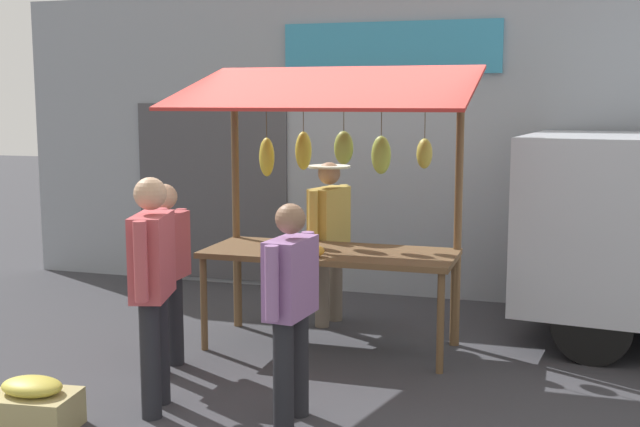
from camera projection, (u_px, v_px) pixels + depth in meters
name	position (u px, v px, depth m)	size (l,w,h in m)	color
ground_plane	(330.00, 347.00, 7.15)	(40.00, 40.00, 0.00)	#38383D
street_backdrop	(382.00, 144.00, 9.00)	(9.00, 0.30, 3.40)	#8C939E
market_stall	(330.00, 174.00, 6.97)	(2.50, 1.46, 2.50)	brown
vendor_with_sunhat	(329.00, 230.00, 7.80)	(0.41, 0.67, 1.60)	#726656
shopper_in_grey_tee	(153.00, 277.00, 5.57)	(0.34, 0.69, 1.67)	#232328
shopper_with_shopping_bag	(291.00, 300.00, 5.38)	(0.26, 0.66, 1.51)	#232328
shopper_with_ponytail	(166.00, 265.00, 6.46)	(0.22, 0.67, 1.53)	#232328
produce_crate_near	(33.00, 406.00, 5.35)	(0.61, 0.45, 0.36)	tan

